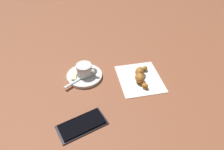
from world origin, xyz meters
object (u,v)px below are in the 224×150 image
at_px(espresso_cup, 85,70).
at_px(croissant, 140,75).
at_px(cell_phone, 82,125).
at_px(teaspoon, 85,75).
at_px(saucer, 85,76).
at_px(sugar_packet, 75,74).
at_px(napkin, 140,79).

distance_m(espresso_cup, croissant, 0.21).
bearing_deg(cell_phone, teaspoon, -92.96).
relative_size(espresso_cup, teaspoon, 0.66).
distance_m(teaspoon, croissant, 0.21).
relative_size(saucer, sugar_packet, 2.14).
xyz_separation_m(saucer, croissant, (-0.21, 0.03, 0.01)).
bearing_deg(teaspoon, croissant, 173.40).
xyz_separation_m(saucer, napkin, (-0.21, 0.03, -0.00)).
bearing_deg(saucer, napkin, 171.21).
distance_m(espresso_cup, teaspoon, 0.02).
distance_m(espresso_cup, napkin, 0.21).
height_order(sugar_packet, croissant, croissant).
height_order(espresso_cup, sugar_packet, espresso_cup).
xyz_separation_m(espresso_cup, napkin, (-0.21, 0.03, -0.03)).
xyz_separation_m(sugar_packet, napkin, (-0.25, 0.03, -0.01)).
distance_m(saucer, cell_phone, 0.23).
height_order(napkin, cell_phone, cell_phone).
bearing_deg(cell_phone, croissant, -138.51).
bearing_deg(sugar_packet, teaspoon, 81.90).
bearing_deg(espresso_cup, teaspoon, 93.91).
bearing_deg(espresso_cup, saucer, 6.50).
bearing_deg(espresso_cup, cell_phone, 87.29).
bearing_deg(napkin, saucer, -8.79).
bearing_deg(saucer, croissant, 171.33).
relative_size(napkin, cell_phone, 1.10).
distance_m(teaspoon, cell_phone, 0.22).
bearing_deg(espresso_cup, croissant, 171.13).
bearing_deg(croissant, sugar_packet, -7.67).
relative_size(saucer, teaspoon, 1.14).
xyz_separation_m(saucer, teaspoon, (-0.00, 0.01, 0.01)).
bearing_deg(saucer, espresso_cup, -173.50).
relative_size(sugar_packet, napkin, 0.35).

